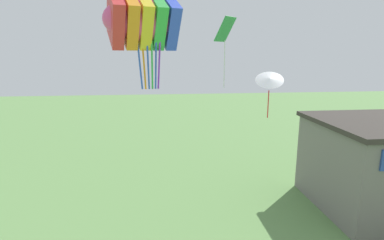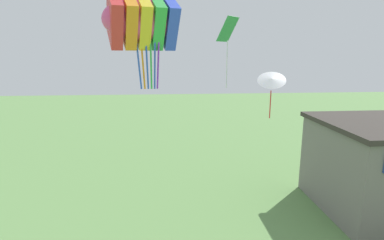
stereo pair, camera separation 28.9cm
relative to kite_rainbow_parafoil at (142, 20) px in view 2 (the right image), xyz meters
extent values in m
ellipsoid|color=#E54C8C|center=(0.00, 0.00, 0.01)|extent=(2.81, 2.38, 1.81)
cube|color=red|center=(-0.79, -0.22, 0.01)|extent=(0.81, 1.87, 1.84)
cube|color=orange|center=(-0.40, -0.11, 0.01)|extent=(0.81, 1.87, 1.84)
cube|color=yellow|center=(0.00, 0.00, 0.01)|extent=(0.81, 1.87, 1.84)
cube|color=green|center=(0.40, 0.11, 0.01)|extent=(0.81, 1.87, 1.84)
cube|color=blue|center=(0.79, 0.22, 0.01)|extent=(0.81, 1.87, 1.84)
cylinder|color=blue|center=(-0.12, -0.21, -1.36)|extent=(0.16, 0.26, 1.51)
cylinder|color=orange|center=(0.00, -0.22, -1.36)|extent=(0.12, 0.27, 1.51)
cylinder|color=blue|center=(0.13, -0.21, -1.36)|extent=(0.08, 0.27, 1.51)
cylinder|color=green|center=(0.25, -0.20, -1.36)|extent=(0.08, 0.27, 1.51)
cylinder|color=blue|center=(0.37, -0.19, -1.36)|extent=(0.12, 0.27, 1.51)
cylinder|color=purple|center=(0.47, -0.17, -1.36)|extent=(0.16, 0.26, 1.51)
cone|color=white|center=(5.44, 3.39, -2.12)|extent=(1.55, 1.46, 0.77)
cylinder|color=red|center=(5.44, 3.39, -3.26)|extent=(0.05, 0.05, 1.28)
cube|color=green|center=(3.80, 5.50, 0.20)|extent=(1.19, 1.18, 1.17)
cylinder|color=white|center=(3.80, 5.50, -1.52)|extent=(0.05, 0.05, 2.37)
camera|label=1|loc=(0.45, -9.75, -1.04)|focal=28.00mm
camera|label=2|loc=(0.73, -9.78, -1.04)|focal=28.00mm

